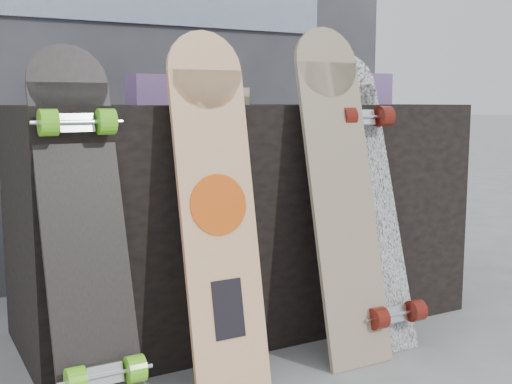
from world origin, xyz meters
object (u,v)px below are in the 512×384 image
longboard_celtic (340,183)px  longboard_cascadia (368,195)px  vendor_table (247,215)px  skateboard_dark (84,221)px  longboard_geisha (217,200)px

longboard_celtic → longboard_cascadia: 0.16m
vendor_table → longboard_celtic: bearing=-74.7°
skateboard_dark → vendor_table: bearing=28.2°
longboard_celtic → longboard_geisha: bearing=179.9°
longboard_celtic → skateboard_dark: 0.80m
longboard_celtic → longboard_cascadia: (0.15, 0.04, -0.05)m
longboard_geisha → skateboard_dark: (-0.36, 0.05, -0.04)m
vendor_table → longboard_geisha: (-0.32, -0.41, 0.14)m
longboard_cascadia → longboard_celtic: bearing=-164.8°
vendor_table → longboard_geisha: bearing=-127.8°
longboard_cascadia → skateboard_dark: bearing=179.6°
longboard_cascadia → skateboard_dark: longboard_cascadia is taller
longboard_cascadia → skateboard_dark: (-0.94, 0.01, -0.00)m
vendor_table → skateboard_dark: 0.78m
longboard_cascadia → skateboard_dark: size_ratio=1.01×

